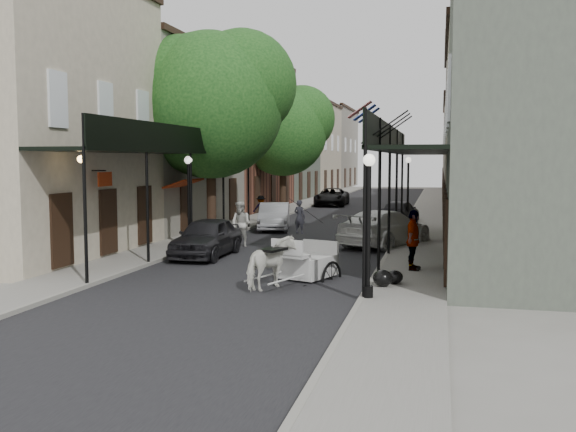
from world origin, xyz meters
The scene contains 24 objects.
ground centered at (0.00, 0.00, 0.00)m, with size 140.00×140.00×0.00m, color gray.
road centered at (0.00, 20.00, 0.01)m, with size 8.00×90.00×0.01m, color black.
sidewalk_left centered at (-5.00, 20.00, 0.06)m, with size 2.20×90.00×0.12m, color gray.
sidewalk_right centered at (5.00, 20.00, 0.06)m, with size 2.20×90.00×0.12m, color gray.
building_row_left centered at (-8.60, 30.00, 5.25)m, with size 5.00×80.00×10.50m, color #C1B59B.
building_row_right centered at (8.60, 30.00, 5.25)m, with size 5.00×80.00×10.50m, color gray.
gallery_left centered at (-4.79, 6.98, 4.05)m, with size 2.20×18.05×4.88m.
gallery_right centered at (4.79, 6.98, 4.05)m, with size 2.20×18.05×4.88m.
tree_near centered at (-4.20, 10.18, 6.49)m, with size 7.31×6.80×9.63m.
tree_far centered at (-4.25, 24.18, 5.84)m, with size 6.45×6.00×8.61m.
lamppost_right_near centered at (4.10, -2.00, 2.05)m, with size 0.32×0.32×3.71m.
lamppost_left centered at (-4.10, 6.00, 2.05)m, with size 0.32×0.32×3.71m.
lamppost_right_far centered at (4.10, 18.00, 2.05)m, with size 0.32×0.32×3.71m.
horse centered at (1.25, -1.00, 0.75)m, with size 0.80×1.77×1.49m, color silver.
carriage centered at (2.04, 1.18, 0.97)m, with size 2.03×2.49×2.49m.
pedestrian_walking centered at (-2.32, 7.38, 0.97)m, with size 0.94×0.73×1.93m, color beige.
pedestrian_sidewalk_left centered at (-4.20, 17.10, 0.88)m, with size 0.98×0.56×1.51m, color gray.
pedestrian_sidewalk_right centered at (5.06, 2.47, 1.09)m, with size 1.14×0.48×1.95m, color gray.
car_left_near centered at (-2.72, 4.33, 0.75)m, with size 1.77×4.41×1.50m, color black.
car_left_mid centered at (-2.60, 14.00, 0.71)m, with size 1.51×4.33×1.43m, color #A4A5AA.
car_left_far centered at (-2.60, 32.25, 0.72)m, with size 2.38×5.17×1.44m, color black.
car_right_near centered at (3.60, 9.00, 0.77)m, with size 2.17×5.34×1.55m, color silver.
car_right_far centered at (3.60, 19.08, 0.70)m, with size 1.66×4.12×1.40m, color black.
trash_bags centered at (4.46, -0.29, 0.34)m, with size 0.82×0.97×0.47m.
Camera 1 is at (5.89, -18.41, 3.67)m, focal length 40.00 mm.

